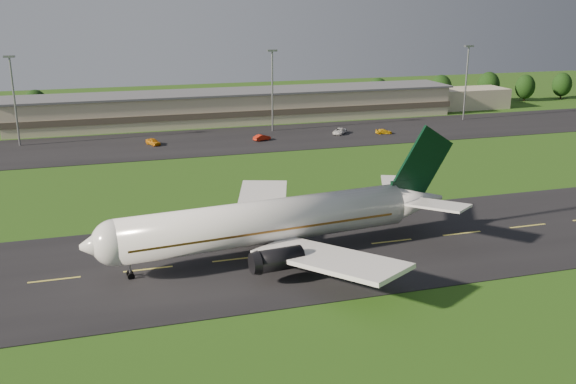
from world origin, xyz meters
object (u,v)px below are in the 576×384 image
object	(u,v)px
terminal	(262,106)
service_vehicle_b	(262,138)
service_vehicle_c	(340,131)
service_vehicle_d	(384,131)
light_mast_centre	(272,81)
light_mast_east	(467,74)
service_vehicle_a	(153,142)
airliner	(272,222)
light_mast_west	(13,90)

from	to	relation	value
terminal	service_vehicle_b	bearing A→B (deg)	-104.53
service_vehicle_c	service_vehicle_d	xyz separation A→B (m)	(10.54, -3.08, -0.11)
light_mast_centre	service_vehicle_c	distance (m)	20.97
light_mast_east	service_vehicle_b	distance (m)	62.67
service_vehicle_a	service_vehicle_d	xyz separation A→B (m)	(56.08, -3.59, -0.16)
airliner	light_mast_west	bearing A→B (deg)	109.16
airliner	terminal	size ratio (longest dim) A/B	0.35
airliner	service_vehicle_b	size ratio (longest dim) A/B	11.88
light_mast_centre	service_vehicle_b	xyz separation A→B (m)	(-5.58, -10.75, -11.93)
airliner	light_mast_centre	world-z (taller)	light_mast_centre
light_mast_west	light_mast_centre	bearing A→B (deg)	0.00
airliner	service_vehicle_b	distance (m)	71.18
airliner	light_mast_east	bearing A→B (deg)	39.78
light_mast_centre	light_mast_east	world-z (taller)	same
service_vehicle_c	light_mast_centre	bearing A→B (deg)	-171.33
airliner	service_vehicle_c	bearing A→B (deg)	56.34
airliner	light_mast_west	xyz separation A→B (m)	(-38.01, 79.91, 8.08)
service_vehicle_c	terminal	bearing A→B (deg)	157.60
terminal	light_mast_west	bearing A→B (deg)	-165.24
airliner	light_mast_centre	distance (m)	83.27
light_mast_east	light_mast_west	bearing A→B (deg)	180.00
airliner	service_vehicle_a	xyz separation A→B (m)	(-8.72, 71.61, -3.80)
light_mast_west	light_mast_centre	distance (m)	60.00
terminal	service_vehicle_d	world-z (taller)	terminal
service_vehicle_b	service_vehicle_c	world-z (taller)	service_vehicle_b
light_mast_east	service_vehicle_d	world-z (taller)	light_mast_east
light_mast_east	service_vehicle_a	distance (m)	86.92
terminal	light_mast_east	distance (m)	56.67
service_vehicle_a	service_vehicle_c	size ratio (longest dim) A/B	0.88
service_vehicle_b	service_vehicle_c	size ratio (longest dim) A/B	0.85
light_mast_centre	service_vehicle_c	bearing A→B (deg)	-30.68
service_vehicle_d	service_vehicle_c	bearing A→B (deg)	86.61
light_mast_centre	airliner	bearing A→B (deg)	-105.39
light_mast_west	service_vehicle_b	distance (m)	56.74
light_mast_west	light_mast_centre	world-z (taller)	same
light_mast_centre	service_vehicle_b	world-z (taller)	light_mast_centre
terminal	light_mast_east	size ratio (longest dim) A/B	7.13
light_mast_west	service_vehicle_c	size ratio (longest dim) A/B	4.01
terminal	service_vehicle_c	distance (m)	28.54
service_vehicle_b	light_mast_west	bearing A→B (deg)	56.31
light_mast_west	light_mast_east	world-z (taller)	same
light_mast_east	service_vehicle_a	bearing A→B (deg)	-174.47
light_mast_west	light_mast_centre	xyz separation A→B (m)	(60.00, 0.00, 0.00)
terminal	service_vehicle_a	size ratio (longest dim) A/B	32.60
light_mast_east	service_vehicle_d	xyz separation A→B (m)	(-29.63, -11.88, -12.04)
light_mast_west	light_mast_east	xyz separation A→B (m)	(115.00, 0.00, 0.00)
service_vehicle_a	service_vehicle_c	xyz separation A→B (m)	(45.54, -0.50, -0.05)
terminal	light_mast_centre	xyz separation A→B (m)	(-1.40, -16.18, 8.75)
light_mast_west	service_vehicle_a	world-z (taller)	light_mast_west
terminal	service_vehicle_a	distance (m)	40.50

